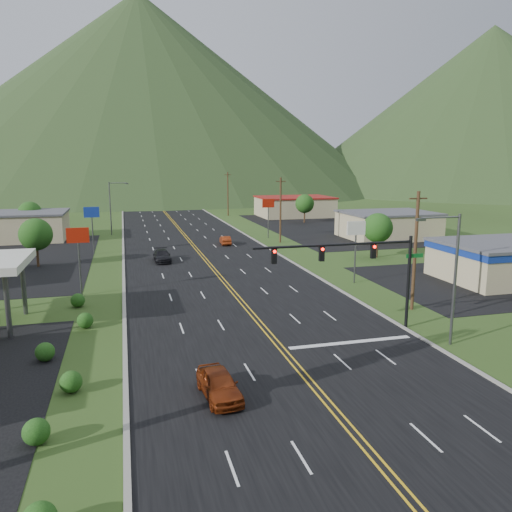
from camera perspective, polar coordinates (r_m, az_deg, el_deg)
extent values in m
plane|color=#2A3F16|center=(23.96, 12.40, -20.60)|extent=(500.00, 500.00, 0.00)
cube|color=black|center=(23.96, 12.40, -20.60)|extent=(20.00, 460.00, 0.04)
cube|color=gray|center=(21.88, -14.48, -24.04)|extent=(0.30, 460.00, 0.14)
cylinder|color=black|center=(38.94, 17.01, -2.89)|extent=(0.24, 0.24, 7.00)
cylinder|color=black|center=(35.55, 9.03, 1.28)|extent=(12.00, 0.18, 0.18)
cube|color=#0C591E|center=(38.74, 17.68, 0.03)|extent=(1.40, 0.06, 0.30)
cube|color=black|center=(36.95, 13.26, 0.54)|extent=(0.35, 0.28, 1.05)
sphere|color=#FF0C05|center=(36.74, 13.42, 1.03)|extent=(0.22, 0.22, 0.22)
cube|color=black|center=(35.26, 7.51, 0.25)|extent=(0.35, 0.28, 1.05)
sphere|color=#FF0C05|center=(35.04, 7.64, 0.76)|extent=(0.22, 0.22, 0.22)
cube|color=black|center=(34.10, 2.06, -0.02)|extent=(0.35, 0.28, 1.05)
sphere|color=#FF0C05|center=(33.87, 2.15, 0.51)|extent=(0.22, 0.22, 0.22)
cylinder|color=#59595E|center=(36.06, 21.78, -2.63)|extent=(0.20, 0.20, 9.00)
cylinder|color=#59595E|center=(34.53, 20.35, 4.15)|extent=(2.88, 0.12, 0.12)
cube|color=#59595E|center=(33.73, 18.33, 3.96)|extent=(0.60, 0.25, 0.18)
cylinder|color=#59595E|center=(88.42, -16.31, 5.21)|extent=(0.20, 0.20, 9.00)
cylinder|color=#59595E|center=(88.12, -15.51, 8.04)|extent=(2.88, 0.12, 0.12)
cube|color=#59595E|center=(88.12, -14.56, 8.02)|extent=(0.60, 0.25, 0.18)
cylinder|color=#59595E|center=(39.21, -26.54, -4.99)|extent=(0.36, 0.36, 5.00)
cylinder|color=#59595E|center=(44.92, -25.04, -2.97)|extent=(0.36, 0.36, 5.00)
cube|color=tan|center=(88.55, -26.66, 2.95)|extent=(18.00, 11.00, 4.20)
cube|color=#4C4C51|center=(88.32, -26.78, 4.39)|extent=(18.40, 11.40, 0.30)
cube|color=tan|center=(84.78, 14.82, 3.37)|extent=(14.00, 11.00, 4.00)
cube|color=#4C4C51|center=(84.54, 14.89, 4.81)|extent=(14.40, 11.40, 0.30)
cube|color=tan|center=(114.91, 4.42, 5.59)|extent=(16.00, 12.00, 4.20)
cube|color=maroon|center=(114.74, 4.44, 6.71)|extent=(16.40, 12.40, 0.30)
cylinder|color=#59595E|center=(49.23, -19.47, -1.44)|extent=(0.16, 0.16, 5.00)
cube|color=#A51809|center=(48.69, -19.71, 2.25)|extent=(2.00, 0.18, 1.40)
cylinder|color=#59595E|center=(70.86, -18.14, 2.21)|extent=(0.16, 0.16, 5.00)
cube|color=navy|center=(70.49, -18.29, 4.78)|extent=(2.00, 0.18, 1.40)
cylinder|color=#59595E|center=(52.30, 11.25, -0.33)|extent=(0.16, 0.16, 5.00)
cube|color=white|center=(51.80, 11.38, 3.14)|extent=(2.00, 0.18, 1.40)
cylinder|color=#59595E|center=(81.89, 1.41, 3.82)|extent=(0.16, 0.16, 5.00)
cube|color=#A51809|center=(81.57, 1.42, 6.06)|extent=(2.00, 0.18, 1.40)
cylinder|color=#382314|center=(64.79, -23.71, 0.18)|extent=(0.30, 0.30, 3.00)
sphere|color=#1A4112|center=(64.43, -23.87, 2.27)|extent=(3.84, 3.84, 3.84)
cylinder|color=#382314|center=(91.97, -24.30, 3.01)|extent=(0.30, 0.30, 3.00)
sphere|color=#1A4112|center=(91.72, -24.42, 4.49)|extent=(3.84, 3.84, 3.84)
cylinder|color=#382314|center=(67.05, 13.66, 1.11)|extent=(0.30, 0.30, 3.00)
sphere|color=#1A4112|center=(66.71, 13.75, 3.15)|extent=(3.84, 3.84, 3.84)
cylinder|color=#382314|center=(103.06, 5.56, 4.64)|extent=(0.30, 0.30, 3.00)
sphere|color=#1A4112|center=(102.84, 5.59, 5.97)|extent=(3.84, 3.84, 3.84)
cylinder|color=#382314|center=(43.53, 17.72, 0.49)|extent=(0.28, 0.28, 10.00)
cube|color=#382314|center=(43.00, 18.06, 6.27)|extent=(1.60, 0.12, 0.12)
cylinder|color=#382314|center=(77.01, 2.82, 5.24)|extent=(0.28, 0.28, 10.00)
cube|color=#382314|center=(76.72, 2.85, 8.52)|extent=(1.60, 0.12, 0.12)
cylinder|color=#382314|center=(115.65, -3.24, 7.08)|extent=(0.28, 0.28, 10.00)
cube|color=#382314|center=(115.45, -3.26, 9.26)|extent=(1.60, 0.12, 0.12)
cylinder|color=#382314|center=(154.98, -6.26, 7.96)|extent=(0.28, 0.28, 10.00)
cube|color=#382314|center=(154.83, -6.29, 9.58)|extent=(1.60, 0.12, 0.12)
cone|color=#263F1C|center=(240.14, -13.02, 17.69)|extent=(220.00, 220.00, 85.00)
cone|color=#263F1C|center=(251.16, 25.00, 14.95)|extent=(180.00, 180.00, 70.00)
imported|color=maroon|center=(27.31, -4.24, -14.47)|extent=(2.15, 4.50, 1.49)
imported|color=black|center=(63.48, -10.67, -0.02)|extent=(2.04, 4.94, 1.43)
imported|color=maroon|center=(75.43, -3.52, 1.79)|extent=(1.63, 3.99, 1.29)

